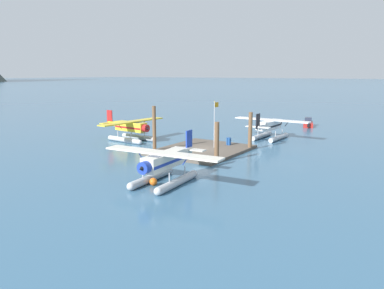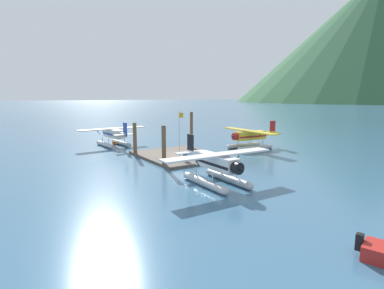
# 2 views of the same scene
# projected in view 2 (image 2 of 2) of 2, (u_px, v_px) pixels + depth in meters

# --- Properties ---
(ground_plane) EXTENTS (1200.00, 1200.00, 0.00)m
(ground_plane) POSITION_uv_depth(u_px,v_px,m) (180.00, 157.00, 37.88)
(ground_plane) COLOR #38607F
(dock_platform) EXTENTS (11.05, 8.91, 0.30)m
(dock_platform) POSITION_uv_depth(u_px,v_px,m) (180.00, 156.00, 37.86)
(dock_platform) COLOR brown
(dock_platform) RESTS_ON ground
(piling_near_left) EXTENTS (0.48, 0.48, 4.14)m
(piling_near_left) POSITION_uv_depth(u_px,v_px,m) (135.00, 139.00, 38.63)
(piling_near_left) COLOR brown
(piling_near_left) RESTS_ON ground
(piling_near_right) EXTENTS (0.46, 0.46, 4.42)m
(piling_near_right) POSITION_uv_depth(u_px,v_px,m) (164.00, 146.00, 32.06)
(piling_near_right) COLOR brown
(piling_near_right) RESTS_ON ground
(piling_far_left) EXTENTS (0.41, 0.41, 5.29)m
(piling_far_left) POSITION_uv_depth(u_px,v_px,m) (191.00, 131.00, 42.64)
(piling_far_left) COLOR brown
(piling_far_left) RESTS_ON ground
(flagpole) EXTENTS (0.95, 0.10, 5.42)m
(flagpole) POSITION_uv_depth(u_px,v_px,m) (180.00, 128.00, 35.64)
(flagpole) COLOR silver
(flagpole) RESTS_ON dock_platform
(fuel_drum) EXTENTS (0.62, 0.62, 0.88)m
(fuel_drum) POSITION_uv_depth(u_px,v_px,m) (185.00, 157.00, 33.85)
(fuel_drum) COLOR #1E4C99
(fuel_drum) RESTS_ON dock_platform
(mooring_buoy) EXTENTS (0.63, 0.63, 0.63)m
(mooring_buoy) POSITION_uv_depth(u_px,v_px,m) (114.00, 143.00, 46.96)
(mooring_buoy) COLOR orange
(mooring_buoy) RESTS_ON ground
(mountain_ridge_west_peak) EXTENTS (372.67, 372.67, 171.14)m
(mountain_ridge_west_peak) POSITION_uv_depth(u_px,v_px,m) (379.00, 37.00, 407.22)
(mountain_ridge_west_peak) COLOR #2D5638
(mountain_ridge_west_peak) RESTS_ON ground
(seaplane_yellow_bow_centre) EXTENTS (10.47, 7.97, 3.84)m
(seaplane_yellow_bow_centre) POSITION_uv_depth(u_px,v_px,m) (250.00, 138.00, 43.30)
(seaplane_yellow_bow_centre) COLOR #B7BABF
(seaplane_yellow_bow_centre) RESTS_ON ground
(seaplane_white_stbd_aft) EXTENTS (7.98, 10.42, 3.84)m
(seaplane_white_stbd_aft) POSITION_uv_depth(u_px,v_px,m) (216.00, 166.00, 25.79)
(seaplane_white_stbd_aft) COLOR #B7BABF
(seaplane_white_stbd_aft) RESTS_ON ground
(seaplane_cream_port_aft) EXTENTS (7.97, 10.48, 3.84)m
(seaplane_cream_port_aft) POSITION_uv_depth(u_px,v_px,m) (113.00, 136.00, 45.81)
(seaplane_cream_port_aft) COLOR #B7BABF
(seaplane_cream_port_aft) RESTS_ON ground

